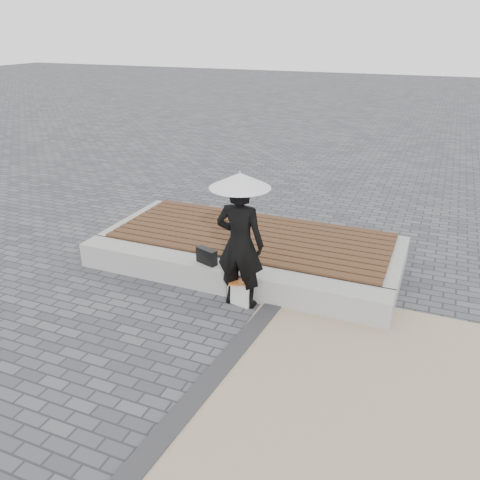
{
  "coord_description": "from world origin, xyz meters",
  "views": [
    {
      "loc": [
        2.79,
        -4.43,
        3.7
      ],
      "look_at": [
        0.4,
        1.29,
        1.0
      ],
      "focal_mm": 36.89,
      "sensor_mm": 36.0,
      "label": 1
    }
  ],
  "objects_px": {
    "woman": "(240,244)",
    "canvas_tote": "(240,292)",
    "seating_ledge": "(223,277)",
    "parasol": "(240,180)",
    "handbag": "(207,256)"
  },
  "relations": [
    {
      "from": "handbag",
      "to": "canvas_tote",
      "type": "xyz_separation_m",
      "value": [
        0.66,
        -0.28,
        -0.34
      ]
    },
    {
      "from": "woman",
      "to": "canvas_tote",
      "type": "height_order",
      "value": "woman"
    },
    {
      "from": "parasol",
      "to": "handbag",
      "type": "bearing_deg",
      "value": 157.98
    },
    {
      "from": "seating_ledge",
      "to": "parasol",
      "type": "distance_m",
      "value": 1.73
    },
    {
      "from": "seating_ledge",
      "to": "woman",
      "type": "height_order",
      "value": "woman"
    },
    {
      "from": "woman",
      "to": "seating_ledge",
      "type": "bearing_deg",
      "value": -39.6
    },
    {
      "from": "handbag",
      "to": "woman",
      "type": "bearing_deg",
      "value": -3.27
    },
    {
      "from": "seating_ledge",
      "to": "parasol",
      "type": "xyz_separation_m",
      "value": [
        0.4,
        -0.31,
        1.65
      ]
    },
    {
      "from": "seating_ledge",
      "to": "canvas_tote",
      "type": "distance_m",
      "value": 0.52
    },
    {
      "from": "woman",
      "to": "parasol",
      "type": "bearing_deg",
      "value": 87.81
    },
    {
      "from": "woman",
      "to": "canvas_tote",
      "type": "xyz_separation_m",
      "value": [
        0.01,
        -0.01,
        -0.76
      ]
    },
    {
      "from": "woman",
      "to": "handbag",
      "type": "relative_size",
      "value": 5.52
    },
    {
      "from": "seating_ledge",
      "to": "woman",
      "type": "relative_size",
      "value": 2.66
    },
    {
      "from": "seating_ledge",
      "to": "canvas_tote",
      "type": "height_order",
      "value": "seating_ledge"
    },
    {
      "from": "parasol",
      "to": "canvas_tote",
      "type": "relative_size",
      "value": 2.85
    }
  ]
}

